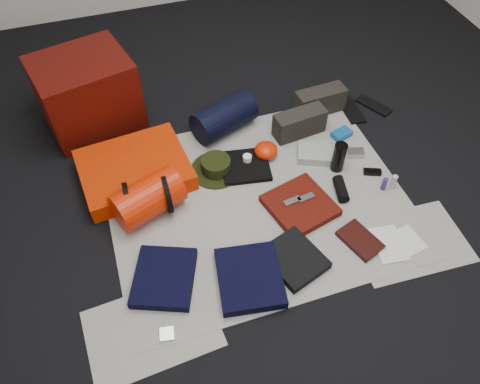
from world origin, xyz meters
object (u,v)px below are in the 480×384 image
object	(u,v)px
stuff_sack	(148,198)
water_bottle	(339,157)
paperback_book	(360,240)
red_cabinet	(87,93)
navy_duffel	(224,117)
compact_camera	(355,153)
sleeping_pad	(135,170)

from	to	relation	value
stuff_sack	water_bottle	xyz separation A→B (m)	(1.09, -0.03, -0.01)
paperback_book	water_bottle	bearing A→B (deg)	58.77
red_cabinet	navy_duffel	distance (m)	0.84
red_cabinet	stuff_sack	world-z (taller)	red_cabinet
red_cabinet	water_bottle	bearing A→B (deg)	-47.39
water_bottle	stuff_sack	bearing A→B (deg)	178.39
water_bottle	paperback_book	distance (m)	0.52
red_cabinet	paperback_book	world-z (taller)	red_cabinet
navy_duffel	compact_camera	world-z (taller)	navy_duffel
red_cabinet	water_bottle	distance (m)	1.55
red_cabinet	paperback_book	size ratio (longest dim) A/B	2.49
water_bottle	compact_camera	xyz separation A→B (m)	(0.15, 0.06, -0.07)
sleeping_pad	stuff_sack	size ratio (longest dim) A/B	1.64
compact_camera	paperback_book	xyz separation A→B (m)	(-0.26, -0.56, -0.00)
stuff_sack	paperback_book	bearing A→B (deg)	-28.62
paperback_book	compact_camera	bearing A→B (deg)	46.57
red_cabinet	paperback_book	bearing A→B (deg)	-62.93
sleeping_pad	navy_duffel	size ratio (longest dim) A/B	1.53
red_cabinet	navy_duffel	bearing A→B (deg)	-37.58
water_bottle	compact_camera	size ratio (longest dim) A/B	1.86
navy_duffel	red_cabinet	bearing A→B (deg)	134.86
red_cabinet	stuff_sack	bearing A→B (deg)	-90.50
water_bottle	navy_duffel	bearing A→B (deg)	135.27
navy_duffel	paperback_book	xyz separation A→B (m)	(0.41, -1.02, -0.09)
stuff_sack	paperback_book	xyz separation A→B (m)	(0.98, -0.53, -0.09)
stuff_sack	compact_camera	distance (m)	1.24
navy_duffel	compact_camera	distance (m)	0.82
stuff_sack	navy_duffel	distance (m)	0.75
compact_camera	paperback_book	distance (m)	0.62
water_bottle	paperback_book	bearing A→B (deg)	-102.49
water_bottle	compact_camera	distance (m)	0.18
red_cabinet	water_bottle	xyz separation A→B (m)	(1.28, -0.86, -0.13)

